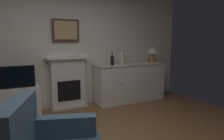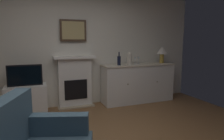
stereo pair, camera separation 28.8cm
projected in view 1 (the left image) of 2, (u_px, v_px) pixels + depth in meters
wall_rear at (62, 39)px, 4.16m from camera, size 5.97×0.06×2.94m
fireplace_unit at (68, 82)px, 4.21m from camera, size 0.87×0.30×1.10m
framed_picture at (66, 30)px, 4.09m from camera, size 0.55×0.04×0.45m
sideboard_cabinet at (130, 82)px, 4.71m from camera, size 1.71×0.49×0.89m
table_lamp at (153, 51)px, 4.89m from camera, size 0.26×0.26×0.40m
wine_bottle at (112, 60)px, 4.36m from camera, size 0.08×0.08×0.29m
wine_glass_left at (127, 59)px, 4.59m from camera, size 0.07×0.07×0.16m
wine_glass_center at (131, 58)px, 4.67m from camera, size 0.07×0.07×0.16m
vase_decorative at (122, 58)px, 4.47m from camera, size 0.11×0.11×0.28m
tv_cabinet at (18, 103)px, 3.67m from camera, size 0.75×0.42×0.58m
tv_set at (17, 77)px, 3.58m from camera, size 0.62×0.07×0.40m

